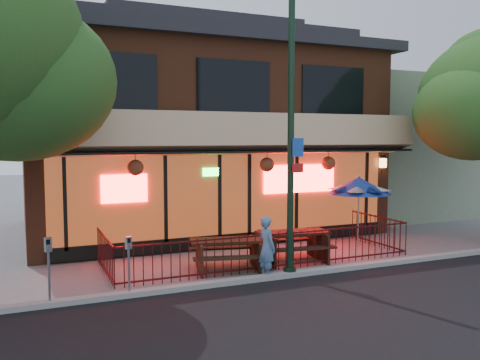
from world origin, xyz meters
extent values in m
plane|color=gray|center=(0.00, 0.00, 0.00)|extent=(80.00, 80.00, 0.00)
cube|color=#999993|center=(0.00, -0.50, 0.06)|extent=(80.00, 0.25, 0.12)
cube|color=brown|center=(0.00, 7.20, 3.25)|extent=(12.00, 8.00, 6.50)
cube|color=#59230F|center=(0.00, 3.18, 1.65)|extent=(11.00, 0.06, 2.60)
cube|color=#FF0C0C|center=(2.30, 3.10, 2.10)|extent=(2.60, 0.04, 0.90)
cube|color=#FF0C0C|center=(-3.40, 3.10, 2.00)|extent=(1.30, 0.04, 0.80)
cube|color=tan|center=(0.00, 2.70, 3.55)|extent=(12.20, 1.33, 1.26)
cube|color=black|center=(-3.60, 3.18, 5.00)|extent=(2.40, 0.06, 1.60)
cube|color=black|center=(0.00, 3.18, 5.00)|extent=(2.40, 0.06, 1.60)
cube|color=black|center=(3.60, 3.18, 5.00)|extent=(2.40, 0.06, 1.60)
cube|color=black|center=(0.00, 3.15, 0.25)|extent=(11.00, 0.12, 0.40)
cube|color=#FFC672|center=(5.60, 3.02, 2.55)|extent=(0.18, 0.18, 0.32)
cube|color=gray|center=(9.00, 7.70, 3.00)|extent=(6.00, 7.00, 6.00)
cube|color=#3D0D0E|center=(0.00, 0.20, 0.95)|extent=(8.40, 0.04, 0.04)
cube|color=#3D0D0E|center=(0.00, 0.20, 0.12)|extent=(8.40, 0.04, 0.04)
cube|color=#3D0D0E|center=(-4.20, 1.50, 0.95)|extent=(0.04, 2.60, 0.04)
cube|color=#3D0D0E|center=(4.20, 1.50, 0.95)|extent=(0.04, 2.60, 0.04)
cylinder|color=#3D0D0E|center=(0.00, 0.20, 0.50)|extent=(0.02, 0.02, 1.00)
cylinder|color=black|center=(0.00, -0.40, 3.50)|extent=(0.16, 0.16, 7.00)
cylinder|color=black|center=(0.00, -0.40, 0.10)|extent=(0.32, 0.32, 0.20)
cube|color=#194CB2|center=(0.12, -0.55, 3.20)|extent=(0.30, 0.02, 0.45)
cube|color=red|center=(0.12, -0.55, 2.70)|extent=(0.30, 0.02, 0.22)
cube|color=#321E12|center=(-1.94, 0.87, 0.39)|extent=(0.37, 1.36, 0.79)
cube|color=#321E12|center=(-0.49, 0.53, 0.39)|extent=(0.37, 1.36, 0.79)
cube|color=#321E12|center=(-1.22, 0.70, 0.79)|extent=(2.04, 1.21, 0.06)
cube|color=#321E12|center=(-1.35, 0.13, 0.47)|extent=(1.93, 0.72, 0.05)
cube|color=#321E12|center=(-1.08, 1.27, 0.47)|extent=(1.93, 0.72, 0.05)
cube|color=#321811|center=(0.04, 0.97, 0.41)|extent=(0.25, 1.42, 0.81)
cube|color=#321811|center=(1.56, 0.78, 0.41)|extent=(0.25, 1.42, 0.81)
cube|color=#321811|center=(0.80, 0.87, 0.81)|extent=(2.06, 1.07, 0.07)
cube|color=#321811|center=(0.72, 0.28, 0.48)|extent=(1.99, 0.56, 0.05)
cube|color=#321811|center=(0.88, 1.47, 0.48)|extent=(1.99, 0.56, 0.05)
cylinder|color=gray|center=(3.60, 1.69, 1.04)|extent=(0.05, 0.05, 2.09)
cone|color=navy|center=(3.60, 1.69, 1.95)|extent=(2.00, 1.99, 0.52)
sphere|color=gray|center=(3.60, 1.69, 2.23)|extent=(0.09, 0.10, 0.09)
imported|color=#557EAB|center=(-0.61, -0.35, 0.76)|extent=(0.45, 0.61, 1.53)
cylinder|color=gray|center=(-4.00, -0.48, 0.53)|extent=(0.05, 0.05, 1.06)
cube|color=gray|center=(-4.00, -0.48, 1.18)|extent=(0.14, 0.13, 0.27)
cube|color=black|center=(-4.00, -0.53, 1.24)|extent=(0.07, 0.03, 0.10)
cylinder|color=gray|center=(-5.62, -0.48, 0.58)|extent=(0.05, 0.05, 1.15)
cube|color=gray|center=(-5.62, -0.48, 1.28)|extent=(0.15, 0.14, 0.29)
cube|color=black|center=(-5.62, -0.53, 1.34)|extent=(0.08, 0.03, 0.10)
camera|label=1|loc=(-6.07, -11.29, 3.43)|focal=38.00mm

